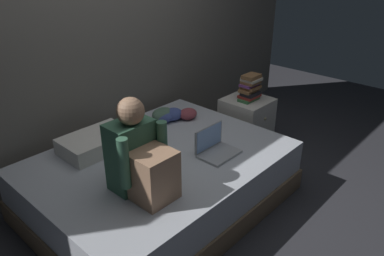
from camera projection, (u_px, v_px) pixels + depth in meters
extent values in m
plane|color=#2D2D33|center=(204.00, 207.00, 3.10)|extent=(8.00, 8.00, 0.00)
cube|color=slate|center=(102.00, 23.00, 3.24)|extent=(5.60, 0.10, 2.70)
cube|color=#7A6047|center=(161.00, 194.00, 3.11)|extent=(2.00, 1.50, 0.18)
cube|color=#B2B7C1|center=(160.00, 170.00, 3.01)|extent=(1.96, 1.46, 0.28)
cube|color=beige|center=(246.00, 123.00, 3.93)|extent=(0.44, 0.44, 0.54)
sphere|color=gray|center=(265.00, 119.00, 3.74)|extent=(0.04, 0.04, 0.04)
cube|color=#38664C|center=(131.00, 155.00, 2.48)|extent=(0.30, 0.20, 0.48)
sphere|color=#A87C5E|center=(130.00, 111.00, 2.32)|extent=(0.18, 0.18, 0.18)
cube|color=#A87C5E|center=(154.00, 176.00, 2.37)|extent=(0.26, 0.24, 0.34)
cylinder|color=#38664C|center=(124.00, 164.00, 2.26)|extent=(0.07, 0.07, 0.34)
cylinder|color=#38664C|center=(163.00, 145.00, 2.47)|extent=(0.07, 0.07, 0.34)
cube|color=#9EA0A5|center=(219.00, 154.00, 2.95)|extent=(0.32, 0.22, 0.02)
cube|color=#9EA0A5|center=(209.00, 137.00, 2.97)|extent=(0.32, 0.01, 0.20)
cube|color=#8CB2EA|center=(209.00, 138.00, 2.96)|extent=(0.29, 0.00, 0.18)
cube|color=silver|center=(97.00, 142.00, 3.01)|extent=(0.56, 0.36, 0.13)
cube|color=#387042|center=(249.00, 99.00, 3.78)|extent=(0.22, 0.13, 0.03)
cube|color=#9E2D28|center=(249.00, 96.00, 3.78)|extent=(0.21, 0.16, 0.02)
cube|color=black|center=(250.00, 93.00, 3.76)|extent=(0.18, 0.14, 0.04)
cube|color=brown|center=(249.00, 90.00, 3.75)|extent=(0.20, 0.13, 0.03)
cube|color=brown|center=(251.00, 87.00, 3.75)|extent=(0.18, 0.15, 0.03)
cube|color=#703D84|center=(249.00, 85.00, 3.73)|extent=(0.19, 0.12, 0.03)
cube|color=brown|center=(251.00, 82.00, 3.72)|extent=(0.17, 0.14, 0.03)
cube|color=beige|center=(252.00, 79.00, 3.71)|extent=(0.18, 0.16, 0.03)
cube|color=brown|center=(251.00, 77.00, 3.69)|extent=(0.18, 0.13, 0.04)
ellipsoid|color=#3D4C8E|center=(173.00, 114.00, 3.53)|extent=(0.20, 0.17, 0.11)
ellipsoid|color=#4C6B56|center=(163.00, 114.00, 3.51)|extent=(0.22, 0.19, 0.12)
ellipsoid|color=#3D4C8E|center=(165.00, 116.00, 3.49)|extent=(0.19, 0.16, 0.11)
ellipsoid|color=#8E3D47|center=(188.00, 114.00, 3.56)|extent=(0.18, 0.16, 0.10)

